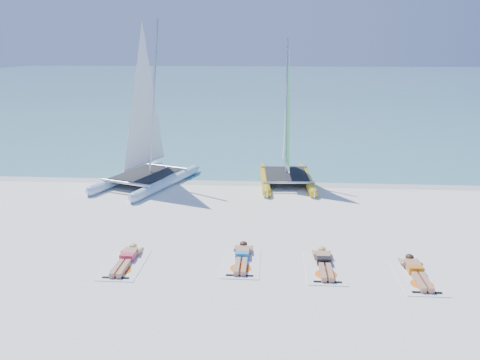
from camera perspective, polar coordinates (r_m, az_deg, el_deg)
The scene contains 13 objects.
ground at distance 15.01m, azimuth -0.19°, elevation -6.01°, with size 140.00×140.00×0.00m, color white.
sea at distance 77.08m, azimuth 3.34°, elevation 11.87°, with size 140.00×115.00×0.01m, color #68A2AE.
wet_sand_strip at distance 20.20m, azimuth 0.96°, elevation -0.13°, with size 140.00×1.40×0.01m, color silver.
catamaran_blue at distance 19.81m, azimuth -11.44°, elevation 5.38°, with size 4.05×5.62×6.95m.
catamaran_yellow at distance 20.06m, azimuth 5.66°, elevation 5.36°, with size 2.41×4.90×6.16m.
towel_a at distance 13.05m, azimuth -13.87°, elevation -10.00°, with size 1.00×1.85×0.02m, color white.
sunbather_a at distance 13.17m, azimuth -13.65°, elevation -9.22°, with size 0.37×1.73×0.26m.
towel_b at distance 12.79m, azimuth 0.19°, elevation -10.06°, with size 1.00×1.85×0.02m, color white.
sunbather_b at distance 12.92m, azimuth 0.25°, elevation -9.25°, with size 0.37×1.73×0.26m.
towel_c at distance 12.69m, azimuth 10.27°, elevation -10.57°, with size 1.00×1.85×0.02m, color white.
sunbather_c at distance 12.81m, azimuth 10.21°, elevation -9.75°, with size 0.37×1.73×0.26m.
towel_d at distance 12.84m, azimuth 20.86°, elevation -11.09°, with size 1.00×1.85×0.02m, color white.
sunbather_d at distance 12.96m, azimuth 20.67°, elevation -10.28°, with size 0.37×1.73×0.26m.
Camera 1 is at (1.03, -13.87, 5.65)m, focal length 35.00 mm.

